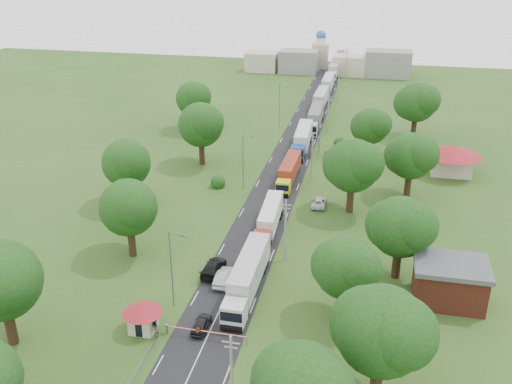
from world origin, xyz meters
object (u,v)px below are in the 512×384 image
(boom_barrier, at_px, (194,330))
(info_sign, at_px, (319,140))
(car_lane_front, at_px, (201,324))
(truck_0, at_px, (248,276))
(guard_booth, at_px, (142,314))
(car_lane_mid, at_px, (224,277))
(pedestrian_near, at_px, (198,332))

(boom_barrier, distance_m, info_sign, 60.39)
(info_sign, relative_size, car_lane_front, 1.01)
(truck_0, bearing_deg, guard_booth, -134.78)
(guard_booth, relative_size, car_lane_front, 1.09)
(info_sign, height_order, car_lane_front, info_sign)
(info_sign, distance_m, car_lane_mid, 49.36)
(boom_barrier, distance_m, truck_0, 10.43)
(info_sign, distance_m, car_lane_front, 58.87)
(car_lane_front, relative_size, car_lane_mid, 0.82)
(info_sign, bearing_deg, car_lane_front, -96.05)
(info_sign, bearing_deg, boom_barrier, -96.24)
(boom_barrier, height_order, car_lane_front, car_lane_front)
(info_sign, xyz_separation_m, pedestrian_near, (-6.08, -60.12, -2.19))
(truck_0, distance_m, pedestrian_near, 10.39)
(guard_booth, relative_size, car_lane_mid, 0.89)
(truck_0, distance_m, car_lane_mid, 3.96)
(car_lane_mid, distance_m, pedestrian_near, 11.20)
(guard_booth, height_order, truck_0, truck_0)
(info_sign, bearing_deg, car_lane_mid, -97.22)
(guard_booth, relative_size, truck_0, 0.28)
(guard_booth, height_order, pedestrian_near, guard_booth)
(pedestrian_near, bearing_deg, guard_booth, -179.33)
(boom_barrier, bearing_deg, guard_booth, -179.99)
(info_sign, bearing_deg, pedestrian_near, -95.77)
(boom_barrier, distance_m, pedestrian_near, 0.50)
(truck_0, xyz_separation_m, car_lane_mid, (-3.36, 1.45, -1.50))
(boom_barrier, height_order, truck_0, truck_0)
(guard_booth, xyz_separation_m, truck_0, (9.56, 9.64, 0.15))
(truck_0, height_order, car_lane_mid, truck_0)
(boom_barrier, bearing_deg, pedestrian_near, -13.76)
(info_sign, xyz_separation_m, car_lane_front, (-6.20, -58.50, -2.31))
(pedestrian_near, bearing_deg, car_lane_front, 96.06)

